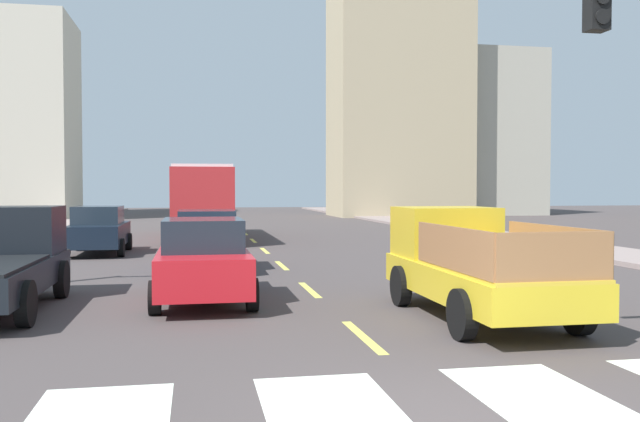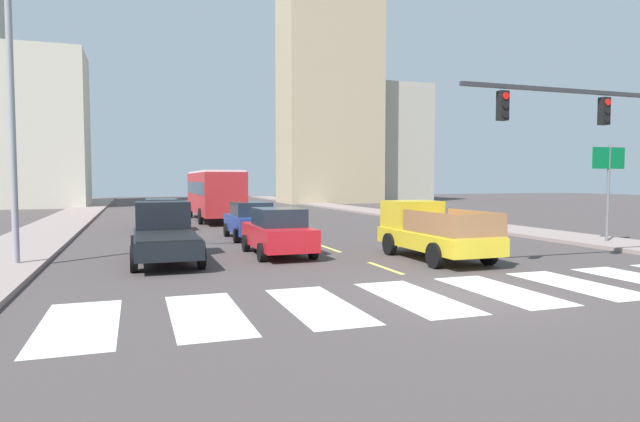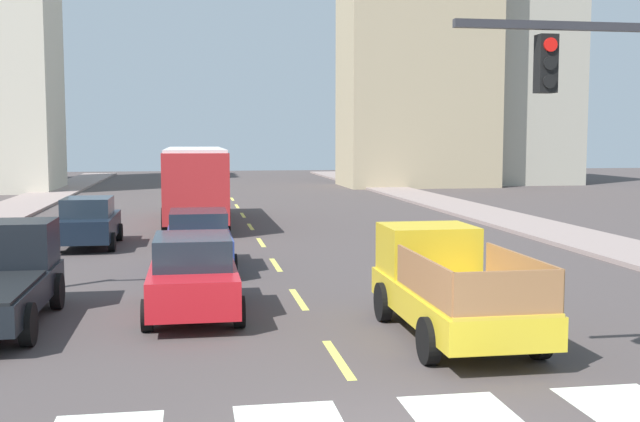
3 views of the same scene
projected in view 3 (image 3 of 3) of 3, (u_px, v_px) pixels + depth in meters
name	position (u px, v px, depth m)	size (l,w,h in m)	color
sidewalk_right	(575.00, 237.00, 28.93)	(3.20, 110.00, 0.15)	gray
lane_dash_0	(338.00, 359.00, 13.29)	(0.16, 2.40, 0.01)	#DBD455
lane_dash_1	(299.00, 299.00, 18.20)	(0.16, 2.40, 0.01)	#DBD455
lane_dash_2	(276.00, 265.00, 23.12)	(0.16, 2.40, 0.01)	#DBD455
lane_dash_3	(261.00, 242.00, 28.03)	(0.16, 2.40, 0.01)	#DBD455
lane_dash_4	(251.00, 227.00, 32.94)	(0.16, 2.40, 0.01)	#DBD455
lane_dash_5	(243.00, 215.00, 37.85)	(0.16, 2.40, 0.01)	#DBD455
lane_dash_6	(237.00, 206.00, 42.76)	(0.16, 2.40, 0.01)	#DBD455
lane_dash_7	(232.00, 199.00, 47.67)	(0.16, 2.40, 0.01)	#DBD455
pickup_stakebed	(447.00, 285.00, 15.04)	(2.18, 5.20, 1.96)	gold
city_bus	(195.00, 179.00, 33.87)	(2.72, 10.80, 3.32)	#B52628
sedan_mid	(199.00, 240.00, 22.16)	(2.02, 4.40, 1.72)	navy
sedan_near_left	(89.00, 222.00, 26.89)	(2.02, 4.40, 1.72)	black
sedan_near_right	(193.00, 275.00, 16.57)	(2.02, 4.40, 1.72)	red
tower_tall_centre	(417.00, 16.00, 59.48)	(11.40, 7.14, 26.11)	tan
block_mid_left	(517.00, 93.00, 63.64)	(8.65, 7.59, 14.77)	#AAA594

